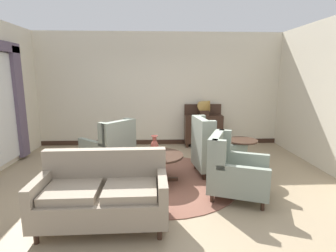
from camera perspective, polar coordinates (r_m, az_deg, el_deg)
The scene contains 14 objects.
ground at distance 4.67m, azimuth -1.02°, elevation -12.87°, with size 9.07×9.07×0.00m, color #9E896B.
wall_back at distance 7.16m, azimuth -1.75°, elevation 7.76°, with size 6.64×0.08×2.96m, color beige.
wall_right at distance 6.14m, azimuth 30.60°, elevation 5.67°, with size 0.08×4.03×2.96m, color beige.
baseboard_back at distance 7.32m, azimuth -1.67°, elevation -3.42°, with size 6.48×0.03×0.12m, color #382319.
area_rug at distance 4.94m, azimuth -1.12°, elevation -11.40°, with size 2.74×2.74×0.01m, color brown.
coffee_table at distance 4.73m, azimuth -2.22°, elevation -7.12°, with size 0.91×0.91×0.51m.
porcelain_vase at distance 4.63m, azimuth -2.90°, elevation -4.34°, with size 0.14×0.14×0.35m.
settee at distance 3.56m, azimuth -13.73°, elevation -14.11°, with size 1.61×0.80×0.92m.
armchair_foreground_right at distance 4.32m, azimuth 13.84°, elevation -9.30°, with size 1.11×1.07×0.98m.
armchair_near_sideboard at distance 5.53m, azimuth -12.20°, elevation -4.62°, with size 1.18×1.16×1.01m.
armchair_far_left at distance 5.17m, azimuth 9.59°, elevation -5.24°, with size 0.94×0.84×1.10m.
side_table at distance 5.20m, azimuth 15.33°, elevation -5.76°, with size 0.58×0.58×0.70m.
sideboard at distance 7.11m, azimuth 7.55°, elevation -0.47°, with size 0.98×0.35×1.11m.
gramophone at distance 6.93m, azimuth 8.23°, elevation 4.41°, with size 0.54×0.60×0.56m.
Camera 1 is at (-0.12, -4.26, 1.90)m, focal length 28.51 mm.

